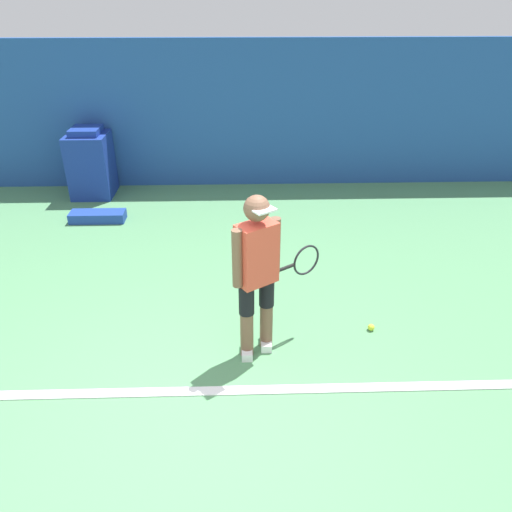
{
  "coord_description": "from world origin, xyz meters",
  "views": [
    {
      "loc": [
        0.37,
        -2.82,
        3.05
      ],
      "look_at": [
        0.49,
        1.09,
        0.9
      ],
      "focal_mm": 35.0,
      "sensor_mm": 36.0,
      "label": 1
    }
  ],
  "objects_px": {
    "tennis_player": "(258,271)",
    "tennis_ball": "(371,327)",
    "equipment_bag": "(98,216)",
    "covered_chair": "(91,163)"
  },
  "relations": [
    {
      "from": "tennis_player",
      "to": "covered_chair",
      "type": "height_order",
      "value": "tennis_player"
    },
    {
      "from": "covered_chair",
      "to": "equipment_bag",
      "type": "bearing_deg",
      "value": -74.25
    },
    {
      "from": "equipment_bag",
      "to": "tennis_ball",
      "type": "bearing_deg",
      "value": -38.84
    },
    {
      "from": "tennis_ball",
      "to": "tennis_player",
      "type": "bearing_deg",
      "value": -167.2
    },
    {
      "from": "tennis_player",
      "to": "equipment_bag",
      "type": "height_order",
      "value": "tennis_player"
    },
    {
      "from": "tennis_player",
      "to": "equipment_bag",
      "type": "relative_size",
      "value": 1.98
    },
    {
      "from": "tennis_player",
      "to": "tennis_ball",
      "type": "height_order",
      "value": "tennis_player"
    },
    {
      "from": "tennis_player",
      "to": "covered_chair",
      "type": "relative_size",
      "value": 1.43
    },
    {
      "from": "tennis_player",
      "to": "tennis_ball",
      "type": "bearing_deg",
      "value": -20.87
    },
    {
      "from": "tennis_player",
      "to": "tennis_ball",
      "type": "relative_size",
      "value": 22.96
    }
  ]
}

